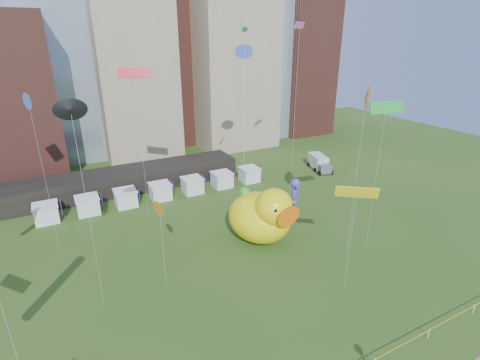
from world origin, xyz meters
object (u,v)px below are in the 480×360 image
seahorse_green (244,199)px  seahorse_purple (295,190)px  box_truck (319,163)px  big_duck (262,215)px  small_duck (261,215)px

seahorse_green → seahorse_purple: size_ratio=1.04×
box_truck → seahorse_purple: bearing=-123.3°
big_duck → seahorse_purple: (6.85, 3.17, 0.56)m
big_duck → seahorse_purple: big_duck is taller
seahorse_green → box_truck: size_ratio=0.89×
big_duck → box_truck: bearing=29.0°
seahorse_green → small_duck: bearing=-25.2°
small_duck → seahorse_green: (-2.22, 0.23, 2.60)m
seahorse_purple → big_duck: bearing=-136.6°
big_duck → seahorse_green: (-0.56, 3.33, 0.78)m
seahorse_purple → small_duck: bearing=-160.7°
small_duck → seahorse_purple: 5.70m
big_duck → seahorse_green: 3.46m
seahorse_green → box_truck: 25.89m
small_duck → box_truck: bearing=41.2°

